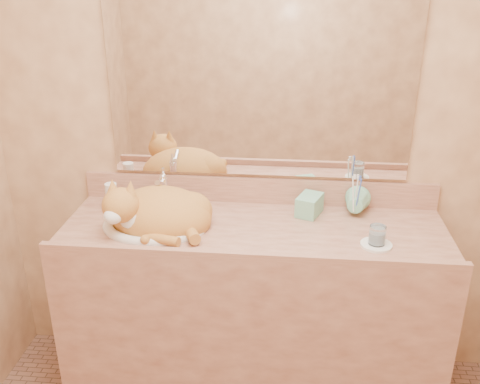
# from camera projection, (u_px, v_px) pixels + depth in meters

# --- Properties ---
(wall_back) EXTENTS (2.40, 0.02, 2.50)m
(wall_back) POSITION_uv_depth(u_px,v_px,m) (259.00, 117.00, 2.31)
(wall_back) COLOR #9B6A46
(wall_back) RESTS_ON ground
(vanity_counter) EXTENTS (1.60, 0.55, 0.85)m
(vanity_counter) POSITION_uv_depth(u_px,v_px,m) (253.00, 313.00, 2.39)
(vanity_counter) COLOR brown
(vanity_counter) RESTS_ON floor
(mirror) EXTENTS (1.30, 0.02, 0.80)m
(mirror) POSITION_uv_depth(u_px,v_px,m) (260.00, 85.00, 2.25)
(mirror) COLOR white
(mirror) RESTS_ON wall_back
(sink_basin) EXTENTS (0.44, 0.36, 0.14)m
(sink_basin) POSITION_uv_depth(u_px,v_px,m) (155.00, 211.00, 2.21)
(sink_basin) COLOR white
(sink_basin) RESTS_ON vanity_counter
(faucet) EXTENTS (0.08, 0.14, 0.18)m
(faucet) POSITION_uv_depth(u_px,v_px,m) (164.00, 191.00, 2.36)
(faucet) COLOR white
(faucet) RESTS_ON vanity_counter
(cat) EXTENTS (0.47, 0.39, 0.24)m
(cat) POSITION_uv_depth(u_px,v_px,m) (156.00, 211.00, 2.20)
(cat) COLOR #AF6928
(cat) RESTS_ON sink_basin
(soap_dispenser) EXTENTS (0.12, 0.12, 0.20)m
(soap_dispenser) POSITION_uv_depth(u_px,v_px,m) (305.00, 199.00, 2.25)
(soap_dispenser) COLOR #77BF9B
(soap_dispenser) RESTS_ON vanity_counter
(toothbrush_cup) EXTENTS (0.14, 0.14, 0.11)m
(toothbrush_cup) POSITION_uv_depth(u_px,v_px,m) (355.00, 208.00, 2.28)
(toothbrush_cup) COLOR #77BF9B
(toothbrush_cup) RESTS_ON vanity_counter
(toothbrushes) EXTENTS (0.03, 0.03, 0.20)m
(toothbrushes) POSITION_uv_depth(u_px,v_px,m) (356.00, 193.00, 2.25)
(toothbrushes) COLOR white
(toothbrushes) RESTS_ON toothbrush_cup
(saucer) EXTENTS (0.12, 0.12, 0.01)m
(saucer) POSITION_uv_depth(u_px,v_px,m) (376.00, 245.00, 2.08)
(saucer) COLOR white
(saucer) RESTS_ON vanity_counter
(water_glass) EXTENTS (0.06, 0.06, 0.07)m
(water_glass) POSITION_uv_depth(u_px,v_px,m) (377.00, 235.00, 2.06)
(water_glass) COLOR white
(water_glass) RESTS_ON saucer
(lotion_bottle) EXTENTS (0.05, 0.05, 0.12)m
(lotion_bottle) POSITION_uv_depth(u_px,v_px,m) (112.00, 197.00, 2.36)
(lotion_bottle) COLOR white
(lotion_bottle) RESTS_ON vanity_counter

